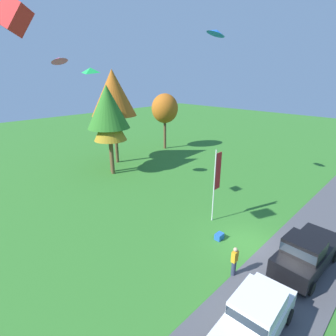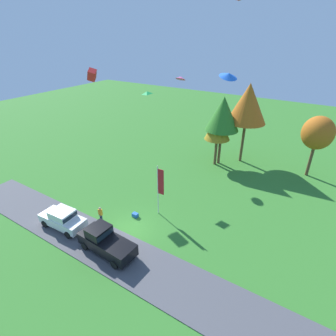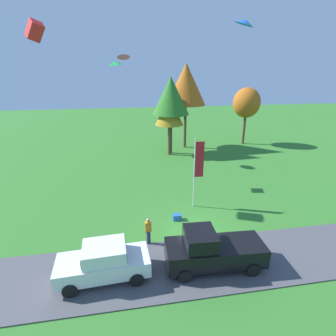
{
  "view_description": "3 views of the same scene",
  "coord_description": "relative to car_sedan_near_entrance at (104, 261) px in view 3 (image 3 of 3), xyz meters",
  "views": [
    {
      "loc": [
        -13.22,
        -5.93,
        9.89
      ],
      "look_at": [
        -0.97,
        6.11,
        3.76
      ],
      "focal_mm": 28.0,
      "sensor_mm": 36.0,
      "label": 1
    },
    {
      "loc": [
        12.7,
        -13.89,
        16.07
      ],
      "look_at": [
        0.5,
        5.62,
        3.98
      ],
      "focal_mm": 28.0,
      "sensor_mm": 36.0,
      "label": 2
    },
    {
      "loc": [
        -4.04,
        -13.56,
        9.62
      ],
      "look_at": [
        -0.77,
        5.62,
        2.34
      ],
      "focal_mm": 28.0,
      "sensor_mm": 36.0,
      "label": 3
    }
  ],
  "objects": [
    {
      "name": "ground_plane",
      "position": [
        5.36,
        2.98,
        -1.04
      ],
      "size": [
        120.0,
        120.0,
        0.0
      ],
      "primitive_type": "plane",
      "color": "#337528"
    },
    {
      "name": "pavement_strip",
      "position": [
        5.36,
        0.15,
        -1.01
      ],
      "size": [
        36.0,
        4.4,
        0.06
      ],
      "primitive_type": "cube",
      "color": "#4C4C51",
      "rests_on": "ground"
    },
    {
      "name": "car_sedan_near_entrance",
      "position": [
        0.0,
        0.0,
        0.0
      ],
      "size": [
        4.49,
        2.14,
        1.84
      ],
      "color": "white",
      "rests_on": "ground"
    },
    {
      "name": "car_pickup_far_end",
      "position": [
        5.34,
        -0.12,
        0.07
      ],
      "size": [
        5.08,
        2.24,
        2.14
      ],
      "color": "black",
      "rests_on": "ground"
    },
    {
      "name": "person_beside_suv",
      "position": [
        2.37,
        2.34,
        -0.16
      ],
      "size": [
        0.36,
        0.24,
        1.71
      ],
      "color": "#2D334C",
      "rests_on": "ground"
    },
    {
      "name": "tree_center_back",
      "position": [
        6.59,
        19.41,
        4.18
      ],
      "size": [
        3.27,
        3.27,
        6.9
      ],
      "color": "brown",
      "rests_on": "ground"
    },
    {
      "name": "tree_lone_near",
      "position": [
        6.88,
        19.99,
        5.8
      ],
      "size": [
        4.27,
        4.27,
        9.01
      ],
      "color": "brown",
      "rests_on": "ground"
    },
    {
      "name": "tree_left_of_center",
      "position": [
        9.18,
        22.27,
        6.94
      ],
      "size": [
        4.97,
        4.97,
        10.49
      ],
      "color": "brown",
      "rests_on": "ground"
    },
    {
      "name": "tree_right_of_center",
      "position": [
        17.57,
        22.66,
        4.51
      ],
      "size": [
        3.58,
        3.58,
        7.55
      ],
      "color": "brown",
      "rests_on": "ground"
    },
    {
      "name": "flag_banner",
      "position": [
        6.37,
        6.37,
        2.29
      ],
      "size": [
        0.71,
        0.08,
        5.26
      ],
      "color": "silver",
      "rests_on": "ground"
    },
    {
      "name": "cooler_box",
      "position": [
        4.55,
        4.68,
        -0.84
      ],
      "size": [
        0.56,
        0.4,
        0.4
      ],
      "primitive_type": "cube",
      "color": "blue",
      "rests_on": "ground"
    },
    {
      "name": "kite_delta_high_left",
      "position": [
        10.61,
        10.05,
        11.92
      ],
      "size": [
        2.07,
        2.06,
        0.76
      ],
      "primitive_type": "cone",
      "rotation": [
        0.31,
        0.0,
        0.99
      ],
      "color": "blue"
    },
    {
      "name": "kite_diamond_low_drifter",
      "position": [
        0.89,
        12.24,
        9.11
      ],
      "size": [
        1.31,
        1.29,
        0.42
      ],
      "primitive_type": "pyramid",
      "rotation": [
        -0.14,
        0.0,
        2.16
      ],
      "color": "green"
    },
    {
      "name": "kite_delta_high_right",
      "position": [
        1.71,
        18.16,
        9.93
      ],
      "size": [
        1.35,
        1.37,
        0.75
      ],
      "primitive_type": "cone",
      "rotation": [
        0.39,
        0.0,
        3.21
      ],
      "color": "#EA4C9E"
    },
    {
      "name": "kite_box_over_trees",
      "position": [
        -3.89,
        9.22,
        10.95
      ],
      "size": [
        1.45,
        1.33,
        1.51
      ],
      "primitive_type": "cube",
      "rotation": [
        0.51,
        0.3,
        0.62
      ],
      "color": "red"
    }
  ]
}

